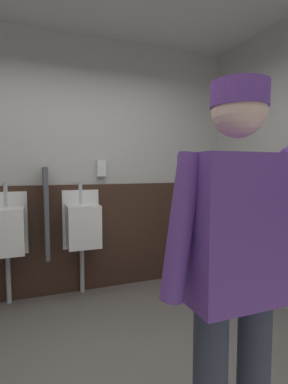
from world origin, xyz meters
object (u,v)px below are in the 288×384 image
at_px(urinal_left, 6,230).
at_px(trash_bin, 220,257).
at_px(urinal_middle, 83,225).
at_px(person, 237,263).
at_px(soap_dispenser, 101,168).

distance_m(urinal_left, trash_bin, 2.33).
height_order(urinal_middle, trash_bin, urinal_middle).
height_order(person, soap_dispenser, person).
bearing_deg(trash_bin, urinal_left, 170.70).
xyz_separation_m(urinal_left, soap_dispenser, (0.99, 0.12, 0.61)).
distance_m(trash_bin, soap_dispenser, 1.71).
bearing_deg(soap_dispenser, urinal_left, -173.10).
relative_size(urinal_middle, trash_bin, 1.72).
xyz_separation_m(urinal_middle, soap_dispenser, (0.24, 0.12, 0.61)).
height_order(urinal_left, soap_dispenser, soap_dispenser).
bearing_deg(soap_dispenser, urinal_middle, -153.23).
bearing_deg(urinal_left, trash_bin, -9.30).
xyz_separation_m(person, soap_dispenser, (-0.02, 2.33, 0.38)).
height_order(urinal_left, urinal_middle, same).
height_order(trash_bin, soap_dispenser, soap_dispenser).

